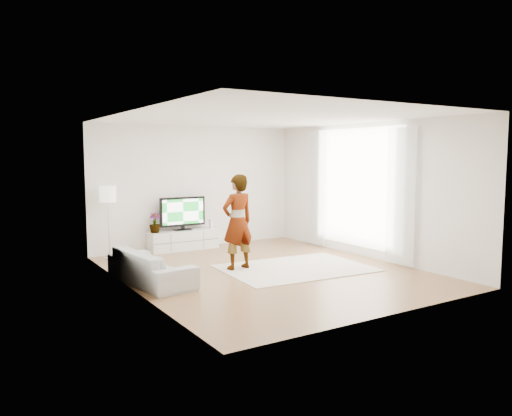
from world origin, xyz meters
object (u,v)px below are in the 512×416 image
floor_lamp (108,197)px  sofa (151,266)px  rug (295,268)px  player (238,222)px  media_console (184,240)px  television (183,212)px

floor_lamp → sofa: bearing=-89.1°
rug → floor_lamp: floor_lamp is taller
player → sofa: size_ratio=0.93×
media_console → sofa: size_ratio=0.83×
player → sofa: bearing=-2.6°
media_console → sofa: 2.95m
television → media_console: bearing=-90.0°
player → media_console: bearing=-94.0°
sofa → floor_lamp: floor_lamp is taller
television → rug: bearing=-70.4°
player → floor_lamp: player is taller
rug → television: bearing=109.6°
rug → sofa: sofa is taller
sofa → television: bearing=-40.9°
floor_lamp → rug: bearing=-45.8°
television → floor_lamp: size_ratio=0.72×
media_console → player: size_ratio=0.89×
sofa → floor_lamp: bearing=-6.2°
media_console → television: (0.00, 0.03, 0.63)m
sofa → floor_lamp: (-0.04, 2.38, 1.00)m
media_console → sofa: sofa is taller
rug → player: 1.41m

